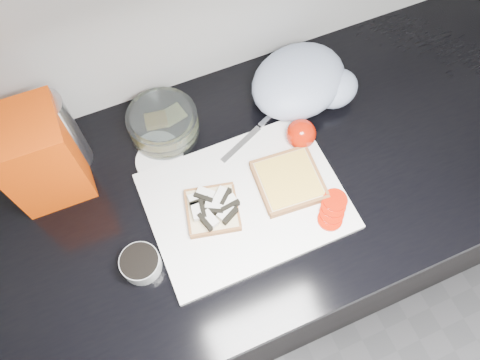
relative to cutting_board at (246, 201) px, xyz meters
name	(u,v)px	position (x,y,z in m)	size (l,w,h in m)	color
base_cabinet	(223,257)	(-0.05, 0.05, -0.48)	(3.50, 0.60, 0.86)	black
countertop	(216,195)	(-0.05, 0.05, -0.03)	(3.50, 0.64, 0.04)	black
cutting_board	(246,201)	(0.00, 0.00, 0.00)	(0.40, 0.30, 0.01)	white
bread_left	(212,209)	(-0.07, 0.00, 0.02)	(0.13, 0.13, 0.03)	beige
bread_right	(289,181)	(0.10, 0.00, 0.02)	(0.15, 0.15, 0.02)	beige
tomato_slices	(332,210)	(0.15, -0.09, 0.01)	(0.09, 0.10, 0.02)	#B91704
knife	(257,129)	(0.09, 0.15, 0.01)	(0.17, 0.08, 0.01)	#B3B3B8
seed_tub	(141,263)	(-0.24, -0.05, 0.02)	(0.08, 0.08, 0.04)	#999E9E
tub_lid	(160,160)	(-0.13, 0.17, 0.00)	(0.10, 0.10, 0.01)	silver
glass_bowl	(163,124)	(-0.10, 0.23, 0.03)	(0.16, 0.16, 0.06)	silver
bread_bag	(39,157)	(-0.35, 0.20, 0.10)	(0.14, 0.13, 0.22)	red
steel_canister	(58,135)	(-0.31, 0.25, 0.09)	(0.08, 0.08, 0.20)	silver
grocery_bag	(304,82)	(0.23, 0.20, 0.04)	(0.29, 0.25, 0.10)	#A7B3CE
whole_tomatoes	(301,134)	(0.17, 0.09, 0.03)	(0.07, 0.07, 0.07)	#B91704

